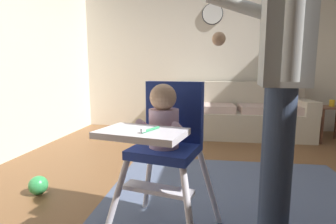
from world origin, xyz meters
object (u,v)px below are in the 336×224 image
(toy_ball, at_px, (38,185))
(side_table, at_px, (330,116))
(adult_standing, at_px, (280,82))
(sippy_cup, at_px, (332,103))
(wall_clock, at_px, (212,14))
(couch, at_px, (236,115))
(high_chair, at_px, (165,133))

(toy_ball, xyz_separation_m, side_table, (3.18, 2.17, 0.30))
(adult_standing, distance_m, sippy_cup, 3.06)
(side_table, bearing_deg, wall_clock, 157.73)
(toy_ball, distance_m, wall_clock, 3.76)
(adult_standing, height_order, sippy_cup, adult_standing)
(couch, bearing_deg, toy_ball, -37.88)
(wall_clock, bearing_deg, couch, -49.48)
(sippy_cup, bearing_deg, toy_ball, -145.77)
(toy_ball, distance_m, sippy_cup, 3.88)
(high_chair, height_order, side_table, high_chair)
(couch, xyz_separation_m, toy_ball, (-1.86, -2.39, -0.25))
(sippy_cup, relative_size, wall_clock, 0.28)
(high_chair, bearing_deg, side_table, 154.98)
(high_chair, xyz_separation_m, side_table, (2.04, 2.58, -0.27))
(adult_standing, distance_m, side_table, 3.09)
(high_chair, relative_size, side_table, 1.83)
(side_table, relative_size, wall_clock, 1.44)
(side_table, bearing_deg, high_chair, -128.40)
(toy_ball, bearing_deg, wall_clock, 63.13)
(side_table, bearing_deg, toy_ball, -145.71)
(wall_clock, bearing_deg, sippy_cup, -22.18)
(couch, relative_size, wall_clock, 6.09)
(side_table, height_order, sippy_cup, sippy_cup)
(wall_clock, bearing_deg, adult_standing, -85.48)
(high_chair, relative_size, sippy_cup, 9.50)
(high_chair, height_order, sippy_cup, high_chair)
(toy_ball, bearing_deg, couch, 52.12)
(side_table, bearing_deg, adult_standing, -118.68)
(high_chair, distance_m, wall_clock, 3.57)
(high_chair, bearing_deg, toy_ball, -96.68)
(adult_standing, relative_size, side_table, 3.23)
(high_chair, relative_size, wall_clock, 2.63)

